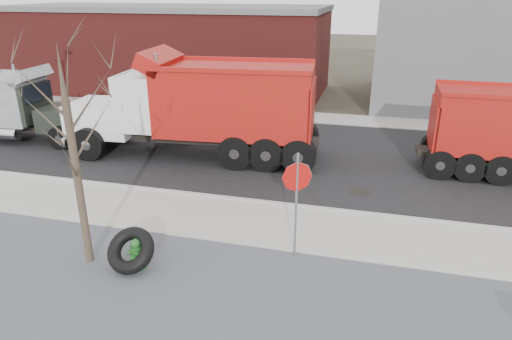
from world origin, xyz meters
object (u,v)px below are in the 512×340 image
(fire_hydrant, at_px, (137,255))
(dump_truck_grey, at_px, (6,103))
(truck_tire, at_px, (131,250))
(stop_sign, at_px, (297,188))
(dump_truck_red_b, at_px, (201,105))

(fire_hydrant, distance_m, dump_truck_grey, 12.96)
(truck_tire, relative_size, stop_sign, 0.44)
(fire_hydrant, xyz_separation_m, dump_truck_grey, (-10.28, 7.79, 1.24))
(stop_sign, distance_m, dump_truck_red_b, 7.93)
(fire_hydrant, bearing_deg, dump_truck_red_b, 97.53)
(fire_hydrant, xyz_separation_m, stop_sign, (3.51, 1.48, 1.49))
(stop_sign, bearing_deg, fire_hydrant, -162.47)
(truck_tire, xyz_separation_m, stop_sign, (3.62, 1.54, 1.34))
(truck_tire, xyz_separation_m, dump_truck_grey, (-10.17, 7.84, 1.09))
(stop_sign, distance_m, dump_truck_grey, 15.16)
(truck_tire, distance_m, stop_sign, 4.15)
(fire_hydrant, relative_size, dump_truck_grey, 0.11)
(stop_sign, xyz_separation_m, dump_truck_red_b, (-4.79, 6.32, 0.22))
(stop_sign, height_order, dump_truck_red_b, dump_truck_red_b)
(fire_hydrant, bearing_deg, stop_sign, 21.16)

